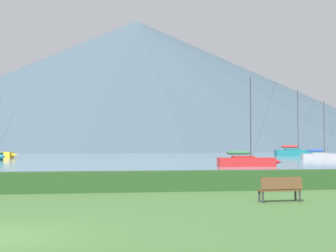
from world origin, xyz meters
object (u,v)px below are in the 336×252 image
Objects in this scene: sailboat_slip_4 at (322,156)px; sailboat_slip_7 at (247,161)px; sailboat_slip_0 at (295,152)px; park_bench_near_path at (280,188)px.

sailboat_slip_4 is 27.96m from sailboat_slip_7.
sailboat_slip_0 is 7.84× the size of park_bench_near_path.
sailboat_slip_0 reaches higher than sailboat_slip_4.
sailboat_slip_0 is 1.50× the size of sailboat_slip_4.
park_bench_near_path is at bearing -105.18° from sailboat_slip_4.
sailboat_slip_4 reaches higher than park_bench_near_path.
sailboat_slip_7 is at bearing -111.71° from sailboat_slip_0.
sailboat_slip_4 is 0.96× the size of sailboat_slip_7.
sailboat_slip_7 is at bearing 70.31° from park_bench_near_path.
sailboat_slip_4 is 5.21× the size of park_bench_near_path.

